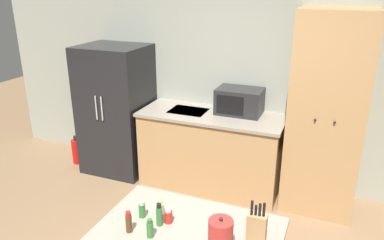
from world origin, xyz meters
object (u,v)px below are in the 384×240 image
(pantry_cabinet, at_px, (326,115))
(refrigerator, at_px, (117,110))
(spice_bottle_tall_dark, at_px, (150,229))
(fire_extinguisher, at_px, (77,151))
(spice_bottle_pale_salt, at_px, (168,216))
(spice_bottle_short_red, at_px, (161,208))
(spice_bottle_amber_oil, at_px, (129,222))
(knife_block, at_px, (257,228))
(kettle, at_px, (220,235))
(microwave, at_px, (239,101))
(spice_bottle_green_herb, at_px, (142,210))
(spice_bottle_orange_cap, at_px, (159,215))

(pantry_cabinet, bearing_deg, refrigerator, -178.96)
(spice_bottle_tall_dark, distance_m, fire_extinguisher, 3.18)
(pantry_cabinet, xyz_separation_m, spice_bottle_pale_salt, (-0.86, -2.05, -0.15))
(spice_bottle_short_red, relative_size, spice_bottle_amber_oil, 0.75)
(knife_block, height_order, kettle, knife_block)
(microwave, relative_size, kettle, 2.33)
(spice_bottle_amber_oil, relative_size, fire_extinguisher, 0.37)
(spice_bottle_green_herb, distance_m, kettle, 0.61)
(microwave, height_order, spice_bottle_tall_dark, microwave)
(spice_bottle_tall_dark, height_order, spice_bottle_amber_oil, spice_bottle_amber_oil)
(fire_extinguisher, bearing_deg, knife_block, -32.94)
(spice_bottle_tall_dark, relative_size, kettle, 0.56)
(knife_block, bearing_deg, kettle, -142.99)
(spice_bottle_green_herb, height_order, fire_extinguisher, spice_bottle_green_herb)
(knife_block, relative_size, spice_bottle_tall_dark, 2.31)
(pantry_cabinet, distance_m, spice_bottle_green_herb, 2.32)
(spice_bottle_amber_oil, relative_size, spice_bottle_orange_cap, 0.92)
(knife_block, relative_size, spice_bottle_orange_cap, 1.80)
(refrigerator, distance_m, spice_bottle_short_red, 2.53)
(knife_block, relative_size, spice_bottle_green_herb, 2.42)
(spice_bottle_tall_dark, distance_m, spice_bottle_orange_cap, 0.13)
(refrigerator, bearing_deg, pantry_cabinet, 1.04)
(pantry_cabinet, relative_size, fire_extinguisher, 5.34)
(spice_bottle_amber_oil, bearing_deg, fire_extinguisher, 135.66)
(refrigerator, distance_m, knife_block, 3.03)
(refrigerator, distance_m, fire_extinguisher, 0.91)
(microwave, xyz_separation_m, spice_bottle_short_red, (0.02, -2.10, -0.15))
(microwave, relative_size, fire_extinguisher, 1.30)
(spice_bottle_amber_oil, height_order, spice_bottle_orange_cap, spice_bottle_orange_cap)
(spice_bottle_green_herb, relative_size, fire_extinguisher, 0.30)
(spice_bottle_short_red, xyz_separation_m, spice_bottle_green_herb, (-0.11, -0.07, 0.00))
(kettle, bearing_deg, spice_bottle_pale_salt, 162.66)
(pantry_cabinet, xyz_separation_m, spice_bottle_green_herb, (-1.05, -2.06, -0.14))
(spice_bottle_pale_salt, bearing_deg, fire_extinguisher, 140.73)
(spice_bottle_short_red, relative_size, fire_extinguisher, 0.28)
(pantry_cabinet, height_order, knife_block, pantry_cabinet)
(spice_bottle_amber_oil, bearing_deg, pantry_cabinet, 64.88)
(spice_bottle_tall_dark, distance_m, spice_bottle_amber_oil, 0.15)
(refrigerator, xyz_separation_m, fire_extinguisher, (-0.62, -0.11, -0.65))
(kettle, bearing_deg, spice_bottle_green_herb, 169.16)
(microwave, height_order, spice_bottle_short_red, microwave)
(pantry_cabinet, height_order, spice_bottle_amber_oil, pantry_cabinet)
(microwave, relative_size, spice_bottle_tall_dark, 4.13)
(pantry_cabinet, distance_m, knife_block, 2.06)
(knife_block, distance_m, spice_bottle_amber_oil, 0.80)
(knife_block, distance_m, fire_extinguisher, 3.56)
(knife_block, bearing_deg, spice_bottle_short_red, 176.53)
(microwave, height_order, spice_bottle_orange_cap, microwave)
(pantry_cabinet, bearing_deg, fire_extinguisher, -177.18)
(spice_bottle_tall_dark, bearing_deg, spice_bottle_amber_oil, -178.16)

